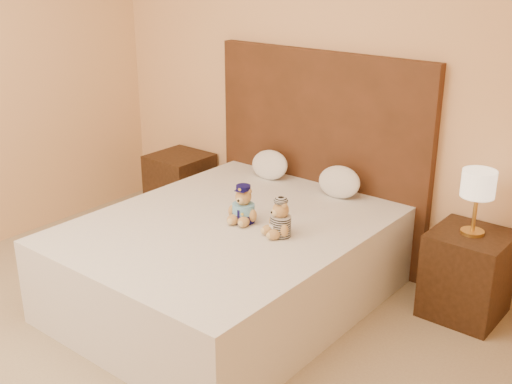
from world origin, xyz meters
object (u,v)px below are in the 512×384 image
pillow_right (339,181)px  nightstand_left (180,186)px  pillow_left (270,163)px  teddy_police (243,204)px  lamp (478,187)px  teddy_prisoner (281,218)px  bed (229,262)px  nightstand_right (467,274)px

pillow_right → nightstand_left: bearing=-178.9°
pillow_left → teddy_police: bearing=-63.1°
lamp → teddy_prisoner: lamp is taller
lamp → teddy_prisoner: size_ratio=1.78×
teddy_police → pillow_right: teddy_police is taller
bed → nightstand_right: bearing=32.6°
nightstand_right → teddy_police: (-1.18, -0.73, 0.40)m
teddy_police → teddy_prisoner: teddy_police is taller
nightstand_left → teddy_prisoner: size_ratio=2.44×
bed → teddy_police: teddy_police is taller
pillow_left → pillow_right: pillow_right is taller
pillow_left → nightstand_left: bearing=-178.2°
pillow_left → pillow_right: bearing=0.0°
nightstand_left → teddy_police: 1.56m
bed → teddy_police: (0.07, 0.07, 0.40)m
bed → lamp: bearing=32.6°
teddy_police → teddy_prisoner: bearing=-13.4°
teddy_police → pillow_left: size_ratio=0.76×
pillow_left → nightstand_right: bearing=-1.1°
teddy_police → bed: bearing=-144.6°
lamp → pillow_left: size_ratio=1.27×
teddy_prisoner → nightstand_left: bearing=179.2°
bed → pillow_left: 0.97m
nightstand_left → pillow_left: bearing=1.8°
pillow_right → bed: bearing=-109.1°
nightstand_left → teddy_police: size_ratio=2.28×
nightstand_right → pillow_left: 1.62m
bed → nightstand_left: same height
teddy_prisoner → pillow_right: pillow_right is taller
teddy_police → pillow_left: (-0.39, 0.76, -0.01)m
lamp → nightstand_right: bearing=0.0°
nightstand_right → pillow_left: pillow_left is taller
bed → pillow_left: (-0.32, 0.83, 0.39)m
nightstand_right → pillow_left: (-1.57, 0.03, 0.39)m
lamp → pillow_right: (-0.96, 0.03, -0.19)m
teddy_prisoner → nightstand_right: bearing=64.2°
pillow_right → teddy_police: bearing=-106.2°
bed → nightstand_left: bearing=147.4°
bed → nightstand_left: size_ratio=3.64×
bed → teddy_prisoner: bearing=8.4°
teddy_police → teddy_prisoner: (0.30, -0.01, -0.01)m
bed → teddy_prisoner: 0.54m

